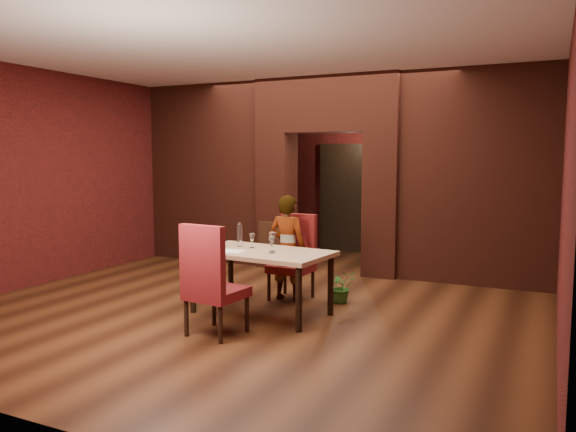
# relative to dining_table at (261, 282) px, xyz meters

# --- Properties ---
(floor) EXTENTS (8.00, 8.00, 0.00)m
(floor) POSITION_rel_dining_table_xyz_m (-0.25, 0.81, -0.39)
(floor) COLOR #462411
(floor) RESTS_ON ground
(ceiling) EXTENTS (7.00, 8.00, 0.04)m
(ceiling) POSITION_rel_dining_table_xyz_m (-0.25, 0.81, 2.81)
(ceiling) COLOR silver
(ceiling) RESTS_ON ground
(wall_back) EXTENTS (7.00, 0.04, 3.20)m
(wall_back) POSITION_rel_dining_table_xyz_m (-0.25, 4.81, 1.21)
(wall_back) COLOR maroon
(wall_back) RESTS_ON ground
(wall_front) EXTENTS (7.00, 0.04, 3.20)m
(wall_front) POSITION_rel_dining_table_xyz_m (-0.25, -3.19, 1.21)
(wall_front) COLOR maroon
(wall_front) RESTS_ON ground
(wall_left) EXTENTS (0.04, 8.00, 3.20)m
(wall_left) POSITION_rel_dining_table_xyz_m (-3.75, 0.81, 1.21)
(wall_left) COLOR maroon
(wall_left) RESTS_ON ground
(wall_right) EXTENTS (0.04, 8.00, 3.20)m
(wall_right) POSITION_rel_dining_table_xyz_m (3.25, 0.81, 1.21)
(wall_right) COLOR maroon
(wall_right) RESTS_ON ground
(pillar_left) EXTENTS (0.55, 0.55, 2.30)m
(pillar_left) POSITION_rel_dining_table_xyz_m (-1.20, 2.81, 0.76)
(pillar_left) COLOR maroon
(pillar_left) RESTS_ON ground
(pillar_right) EXTENTS (0.55, 0.55, 2.30)m
(pillar_right) POSITION_rel_dining_table_xyz_m (0.70, 2.81, 0.76)
(pillar_right) COLOR maroon
(pillar_right) RESTS_ON ground
(lintel) EXTENTS (2.45, 0.55, 0.90)m
(lintel) POSITION_rel_dining_table_xyz_m (-0.25, 2.81, 2.36)
(lintel) COLOR maroon
(lintel) RESTS_ON ground
(wing_wall_left) EXTENTS (2.28, 0.35, 3.20)m
(wing_wall_left) POSITION_rel_dining_table_xyz_m (-2.61, 2.81, 1.21)
(wing_wall_left) COLOR maroon
(wing_wall_left) RESTS_ON ground
(wing_wall_right) EXTENTS (2.28, 0.35, 3.20)m
(wing_wall_right) POSITION_rel_dining_table_xyz_m (2.12, 2.81, 1.21)
(wing_wall_right) COLOR maroon
(wing_wall_right) RESTS_ON ground
(vent_panel) EXTENTS (0.40, 0.03, 0.50)m
(vent_panel) POSITION_rel_dining_table_xyz_m (-1.20, 2.52, 0.16)
(vent_panel) COLOR #9A512C
(vent_panel) RESTS_ON ground
(rear_door) EXTENTS (0.90, 0.08, 2.10)m
(rear_door) POSITION_rel_dining_table_xyz_m (-0.65, 4.75, 0.66)
(rear_door) COLOR black
(rear_door) RESTS_ON ground
(rear_door_frame) EXTENTS (1.02, 0.04, 2.22)m
(rear_door_frame) POSITION_rel_dining_table_xyz_m (-0.65, 4.71, 0.66)
(rear_door_frame) COLOR black
(rear_door_frame) RESTS_ON ground
(dining_table) EXTENTS (1.74, 1.09, 0.78)m
(dining_table) POSITION_rel_dining_table_xyz_m (0.00, 0.00, 0.00)
(dining_table) COLOR tan
(dining_table) RESTS_ON ground
(chair_far) EXTENTS (0.55, 0.55, 1.13)m
(chair_far) POSITION_rel_dining_table_xyz_m (0.03, 0.79, 0.18)
(chair_far) COLOR maroon
(chair_far) RESTS_ON ground
(chair_near) EXTENTS (0.60, 0.60, 1.21)m
(chair_near) POSITION_rel_dining_table_xyz_m (-0.06, -0.90, 0.21)
(chair_near) COLOR maroon
(chair_near) RESTS_ON ground
(person_seated) EXTENTS (0.51, 0.34, 1.41)m
(person_seated) POSITION_rel_dining_table_xyz_m (-0.00, 0.75, 0.31)
(person_seated) COLOR silver
(person_seated) RESTS_ON ground
(wine_glass_a) EXTENTS (0.07, 0.07, 0.18)m
(wine_glass_a) POSITION_rel_dining_table_xyz_m (-0.19, 0.13, 0.48)
(wine_glass_a) COLOR white
(wine_glass_a) RESTS_ON dining_table
(wine_glass_b) EXTENTS (0.09, 0.09, 0.23)m
(wine_glass_b) POSITION_rel_dining_table_xyz_m (0.15, 0.01, 0.50)
(wine_glass_b) COLOR white
(wine_glass_b) RESTS_ON dining_table
(wine_glass_c) EXTENTS (0.08, 0.08, 0.19)m
(wine_glass_c) POSITION_rel_dining_table_xyz_m (0.20, -0.10, 0.49)
(wine_glass_c) COLOR silver
(wine_glass_c) RESTS_ON dining_table
(tasting_sheet) EXTENTS (0.33, 0.25, 0.00)m
(tasting_sheet) POSITION_rel_dining_table_xyz_m (-0.31, -0.20, 0.39)
(tasting_sheet) COLOR white
(tasting_sheet) RESTS_ON dining_table
(wine_bucket) EXTENTS (0.19, 0.19, 0.23)m
(wine_bucket) POSITION_rel_dining_table_xyz_m (-0.60, -0.03, 0.50)
(wine_bucket) COLOR silver
(wine_bucket) RESTS_ON dining_table
(water_bottle) EXTENTS (0.07, 0.07, 0.30)m
(water_bottle) POSITION_rel_dining_table_xyz_m (-0.40, 0.17, 0.54)
(water_bottle) COLOR white
(water_bottle) RESTS_ON dining_table
(potted_plant) EXTENTS (0.51, 0.50, 0.43)m
(potted_plant) POSITION_rel_dining_table_xyz_m (0.69, 0.91, -0.18)
(potted_plant) COLOR #2A6720
(potted_plant) RESTS_ON ground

